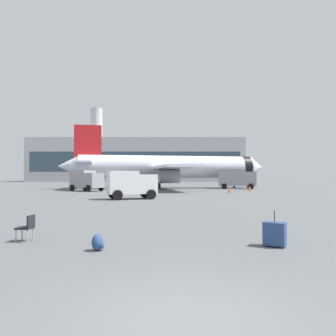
{
  "coord_description": "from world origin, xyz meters",
  "views": [
    {
      "loc": [
        -0.21,
        -4.96,
        2.16
      ],
      "look_at": [
        -0.05,
        30.18,
        3.0
      ],
      "focal_mm": 34.42,
      "sensor_mm": 36.0,
      "label": 1
    }
  ],
  "objects_px": {
    "service_truck": "(85,180)",
    "traveller_backpack": "(96,243)",
    "safety_cone_near": "(248,188)",
    "gate_chair": "(25,226)",
    "fuel_truck": "(235,178)",
    "safety_cone_far": "(125,190)",
    "rolling_suitcase": "(273,234)",
    "safety_cone_mid": "(228,190)",
    "cargo_van": "(130,183)",
    "airplane_at_gate": "(166,167)"
  },
  "relations": [
    {
      "from": "fuel_truck",
      "to": "safety_cone_mid",
      "type": "xyz_separation_m",
      "value": [
        -3.45,
        -12.13,
        -1.38
      ]
    },
    {
      "from": "safety_cone_mid",
      "to": "traveller_backpack",
      "type": "relative_size",
      "value": 1.64
    },
    {
      "from": "safety_cone_mid",
      "to": "safety_cone_far",
      "type": "height_order",
      "value": "safety_cone_far"
    },
    {
      "from": "airplane_at_gate",
      "to": "safety_cone_far",
      "type": "bearing_deg",
      "value": -107.38
    },
    {
      "from": "service_truck",
      "to": "rolling_suitcase",
      "type": "bearing_deg",
      "value": -67.35
    },
    {
      "from": "safety_cone_far",
      "to": "airplane_at_gate",
      "type": "bearing_deg",
      "value": 72.62
    },
    {
      "from": "safety_cone_mid",
      "to": "gate_chair",
      "type": "xyz_separation_m",
      "value": [
        -12.47,
        -30.13,
        0.11
      ]
    },
    {
      "from": "safety_cone_mid",
      "to": "gate_chair",
      "type": "distance_m",
      "value": 32.61
    },
    {
      "from": "service_truck",
      "to": "traveller_backpack",
      "type": "height_order",
      "value": "service_truck"
    },
    {
      "from": "safety_cone_near",
      "to": "cargo_van",
      "type": "bearing_deg",
      "value": -132.96
    },
    {
      "from": "safety_cone_near",
      "to": "gate_chair",
      "type": "distance_m",
      "value": 38.87
    },
    {
      "from": "cargo_van",
      "to": "gate_chair",
      "type": "height_order",
      "value": "cargo_van"
    },
    {
      "from": "service_truck",
      "to": "safety_cone_mid",
      "type": "distance_m",
      "value": 19.84
    },
    {
      "from": "safety_cone_far",
      "to": "gate_chair",
      "type": "xyz_separation_m",
      "value": [
        0.41,
        -28.87,
        0.11
      ]
    },
    {
      "from": "fuel_truck",
      "to": "safety_cone_far",
      "type": "bearing_deg",
      "value": -140.64
    },
    {
      "from": "service_truck",
      "to": "gate_chair",
      "type": "xyz_separation_m",
      "value": [
        6.84,
        -34.54,
        -1.11
      ]
    },
    {
      "from": "fuel_truck",
      "to": "gate_chair",
      "type": "bearing_deg",
      "value": -110.64
    },
    {
      "from": "rolling_suitcase",
      "to": "gate_chair",
      "type": "relative_size",
      "value": 1.28
    },
    {
      "from": "service_truck",
      "to": "traveller_backpack",
      "type": "xyz_separation_m",
      "value": [
        9.46,
        -35.86,
        -1.37
      ]
    },
    {
      "from": "airplane_at_gate",
      "to": "traveller_backpack",
      "type": "distance_m",
      "value": 46.07
    },
    {
      "from": "safety_cone_far",
      "to": "fuel_truck",
      "type": "bearing_deg",
      "value": 39.36
    },
    {
      "from": "traveller_backpack",
      "to": "gate_chair",
      "type": "height_order",
      "value": "gate_chair"
    },
    {
      "from": "airplane_at_gate",
      "to": "fuel_truck",
      "type": "distance_m",
      "value": 11.8
    },
    {
      "from": "airplane_at_gate",
      "to": "traveller_backpack",
      "type": "xyz_separation_m",
      "value": [
        -1.88,
        -45.9,
        -3.42
      ]
    },
    {
      "from": "rolling_suitcase",
      "to": "gate_chair",
      "type": "bearing_deg",
      "value": 174.33
    },
    {
      "from": "service_truck",
      "to": "cargo_van",
      "type": "height_order",
      "value": "service_truck"
    },
    {
      "from": "fuel_truck",
      "to": "safety_cone_far",
      "type": "distance_m",
      "value": 21.17
    },
    {
      "from": "cargo_van",
      "to": "traveller_backpack",
      "type": "bearing_deg",
      "value": -86.14
    },
    {
      "from": "traveller_backpack",
      "to": "safety_cone_mid",
      "type": "bearing_deg",
      "value": 72.62
    },
    {
      "from": "airplane_at_gate",
      "to": "fuel_truck",
      "type": "relative_size",
      "value": 5.65
    },
    {
      "from": "service_truck",
      "to": "fuel_truck",
      "type": "distance_m",
      "value": 24.03
    },
    {
      "from": "airplane_at_gate",
      "to": "service_truck",
      "type": "distance_m",
      "value": 15.29
    },
    {
      "from": "cargo_van",
      "to": "safety_cone_far",
      "type": "height_order",
      "value": "cargo_van"
    },
    {
      "from": "airplane_at_gate",
      "to": "service_truck",
      "type": "xyz_separation_m",
      "value": [
        -11.34,
        -10.04,
        -2.05
      ]
    },
    {
      "from": "rolling_suitcase",
      "to": "traveller_backpack",
      "type": "distance_m",
      "value": 5.31
    },
    {
      "from": "safety_cone_far",
      "to": "safety_cone_near",
      "type": "bearing_deg",
      "value": 20.99
    },
    {
      "from": "safety_cone_mid",
      "to": "traveller_backpack",
      "type": "xyz_separation_m",
      "value": [
        -9.85,
        -31.46,
        -0.16
      ]
    },
    {
      "from": "fuel_truck",
      "to": "rolling_suitcase",
      "type": "bearing_deg",
      "value": -100.55
    },
    {
      "from": "safety_cone_near",
      "to": "gate_chair",
      "type": "xyz_separation_m",
      "value": [
        -16.31,
        -35.28,
        0.15
      ]
    },
    {
      "from": "airplane_at_gate",
      "to": "safety_cone_far",
      "type": "distance_m",
      "value": 16.79
    },
    {
      "from": "airplane_at_gate",
      "to": "fuel_truck",
      "type": "height_order",
      "value": "airplane_at_gate"
    },
    {
      "from": "rolling_suitcase",
      "to": "traveller_backpack",
      "type": "height_order",
      "value": "rolling_suitcase"
    },
    {
      "from": "traveller_backpack",
      "to": "service_truck",
      "type": "bearing_deg",
      "value": 104.78
    },
    {
      "from": "safety_cone_mid",
      "to": "gate_chair",
      "type": "bearing_deg",
      "value": -112.49
    },
    {
      "from": "cargo_van",
      "to": "traveller_backpack",
      "type": "relative_size",
      "value": 10.04
    },
    {
      "from": "airplane_at_gate",
      "to": "safety_cone_near",
      "type": "height_order",
      "value": "airplane_at_gate"
    },
    {
      "from": "service_truck",
      "to": "fuel_truck",
      "type": "height_order",
      "value": "fuel_truck"
    },
    {
      "from": "cargo_van",
      "to": "safety_cone_near",
      "type": "bearing_deg",
      "value": 47.04
    },
    {
      "from": "airplane_at_gate",
      "to": "safety_cone_far",
      "type": "xyz_separation_m",
      "value": [
        -4.92,
        -15.71,
        -3.27
      ]
    },
    {
      "from": "fuel_truck",
      "to": "safety_cone_near",
      "type": "xyz_separation_m",
      "value": [
        0.39,
        -6.98,
        -1.42
      ]
    }
  ]
}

